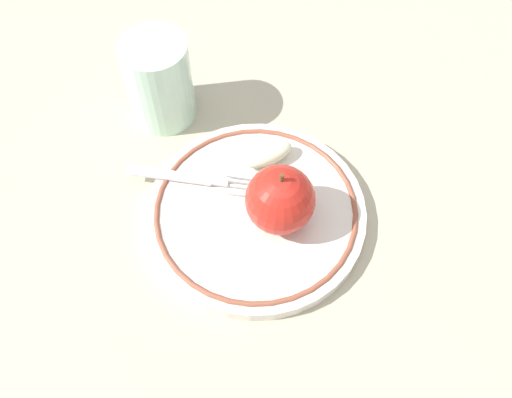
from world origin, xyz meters
name	(u,v)px	position (x,y,z in m)	size (l,w,h in m)	color
ground_plane	(265,215)	(0.00, 0.00, 0.00)	(2.00, 2.00, 0.00)	#B5AA8E
plate	(256,213)	(-0.01, 0.00, 0.01)	(0.24, 0.24, 0.02)	silver
apple_red_whole	(280,200)	(0.01, -0.02, 0.06)	(0.07, 0.07, 0.08)	red
apple_slice_front	(268,154)	(0.02, 0.06, 0.03)	(0.06, 0.03, 0.02)	#E6EDC2
fork	(200,179)	(-0.06, 0.06, 0.02)	(0.17, 0.10, 0.00)	silver
drinking_glass	(159,81)	(-0.07, 0.18, 0.06)	(0.08, 0.08, 0.11)	silver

